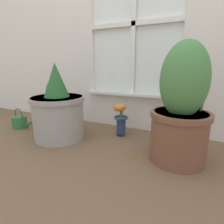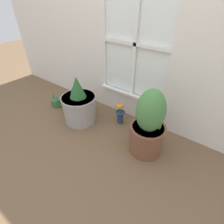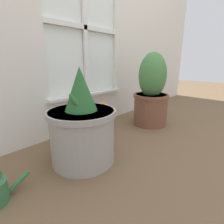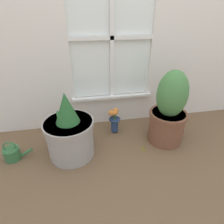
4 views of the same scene
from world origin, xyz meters
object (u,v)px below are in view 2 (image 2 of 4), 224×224
object	(u,v)px
potted_plant_left	(79,105)
watering_can	(56,102)
flower_vase	(120,112)
potted_plant_right	(148,126)

from	to	relation	value
potted_plant_left	watering_can	distance (m)	0.52
watering_can	flower_vase	bearing A→B (deg)	13.47
potted_plant_right	flower_vase	xyz separation A→B (m)	(-0.46, 0.21, -0.15)
flower_vase	watering_can	size ratio (longest dim) A/B	1.17
potted_plant_left	watering_can	world-z (taller)	potted_plant_left
potted_plant_right	watering_can	distance (m)	1.40
flower_vase	watering_can	xyz separation A→B (m)	(-0.92, -0.22, -0.10)
potted_plant_left	potted_plant_right	size ratio (longest dim) A/B	0.84
potted_plant_left	flower_vase	world-z (taller)	potted_plant_left
potted_plant_right	watering_can	xyz separation A→B (m)	(-1.38, -0.01, -0.25)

